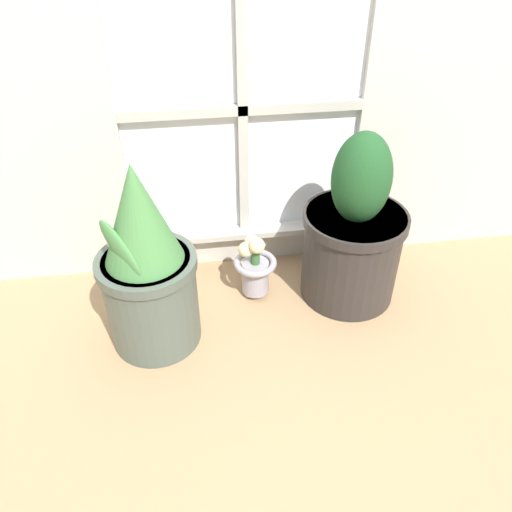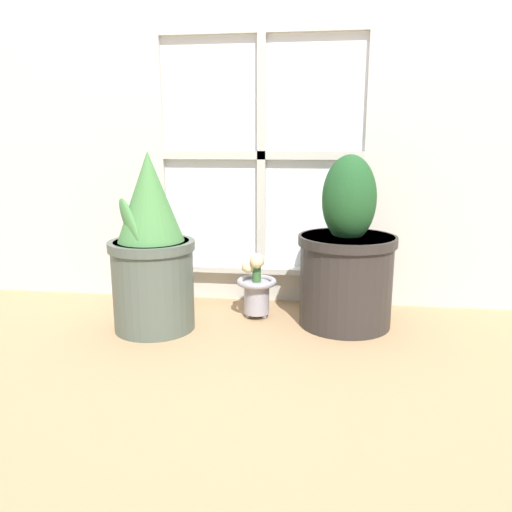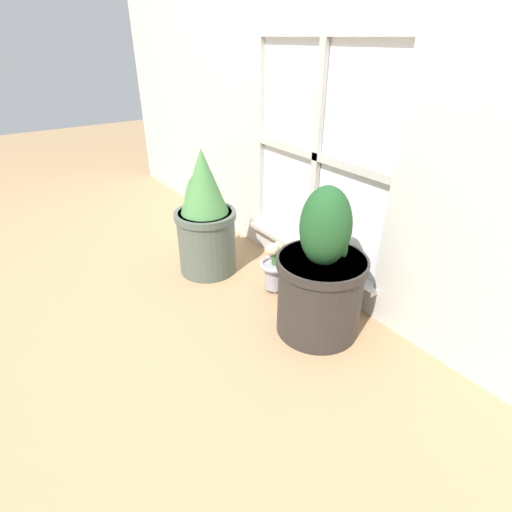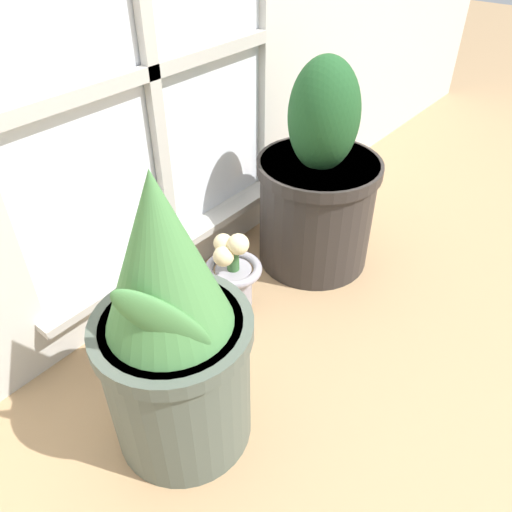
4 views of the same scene
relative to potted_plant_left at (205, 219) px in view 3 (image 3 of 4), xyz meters
name	(u,v)px [view 3 (image 3 of 4)]	position (x,y,z in m)	size (l,w,h in m)	color
ground_plane	(212,313)	(0.37, -0.19, -0.31)	(10.00, 10.00, 0.00)	tan
wall_with_window	(331,0)	(0.37, 0.43, 0.97)	(4.40, 0.10, 2.50)	beige
potted_plant_left	(205,219)	(0.00, 0.00, 0.00)	(0.32, 0.32, 0.68)	#4C564C
potted_plant_right	(321,278)	(0.73, 0.14, -0.04)	(0.38, 0.38, 0.66)	#2D2826
flower_vase	(275,266)	(0.37, 0.18, -0.17)	(0.16, 0.16, 0.27)	#99939E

